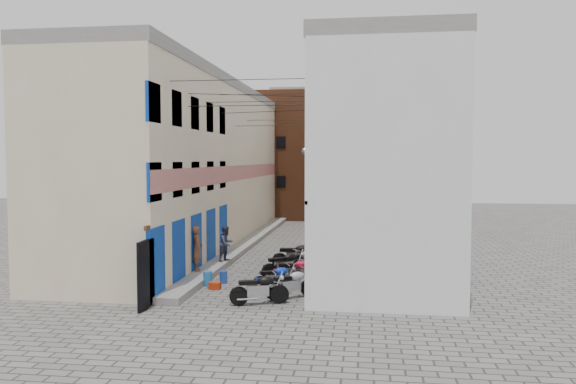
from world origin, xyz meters
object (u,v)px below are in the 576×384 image
at_px(motorcycle_g, 297,254).
at_px(red_crate, 215,286).
at_px(motorcycle_b, 292,282).
at_px(motorcycle_f, 302,260).
at_px(person_b, 226,243).
at_px(motorcycle_d, 296,270).
at_px(motorcycle_c, 276,276).
at_px(motorcycle_e, 285,263).
at_px(water_jug_near, 208,278).
at_px(water_jug_far, 223,277).
at_px(person_a, 197,248).
at_px(motorcycle_a, 259,287).

bearing_deg(motorcycle_g, red_crate, -40.01).
xyz_separation_m(motorcycle_b, motorcycle_f, (-0.09, 4.02, 0.03)).
height_order(person_b, red_crate, person_b).
bearing_deg(person_b, red_crate, -143.87).
bearing_deg(motorcycle_d, motorcycle_c, -31.36).
bearing_deg(motorcycle_d, motorcycle_e, -153.17).
height_order(motorcycle_f, water_jug_near, motorcycle_f).
xyz_separation_m(person_b, water_jug_far, (0.70, -3.28, -0.80)).
height_order(motorcycle_f, red_crate, motorcycle_f).
bearing_deg(motorcycle_g, person_a, -69.31).
xyz_separation_m(motorcycle_e, motorcycle_g, (0.23, 1.93, 0.04)).
bearing_deg(motorcycle_c, motorcycle_e, 157.31).
height_order(motorcycle_d, water_jug_near, motorcycle_d).
bearing_deg(motorcycle_b, motorcycle_g, 150.24).
bearing_deg(motorcycle_c, motorcycle_f, 146.03).
bearing_deg(water_jug_near, motorcycle_g, 51.15).
bearing_deg(water_jug_far, motorcycle_b, -33.69).
bearing_deg(person_b, motorcycle_c, -117.26).
bearing_deg(motorcycle_d, motorcycle_f, 177.65).
bearing_deg(water_jug_near, water_jug_far, 40.88).
xyz_separation_m(motorcycle_b, person_a, (-4.25, 2.97, 0.61)).
distance_m(motorcycle_g, water_jug_near, 4.70).
height_order(person_b, water_jug_near, person_b).
distance_m(water_jug_near, water_jug_far, 0.66).
xyz_separation_m(motorcycle_b, person_b, (-3.60, 5.21, 0.48)).
bearing_deg(motorcycle_e, person_a, -120.92).
xyz_separation_m(motorcycle_b, motorcycle_d, (-0.12, 2.16, -0.00)).
bearing_deg(motorcycle_f, person_b, -150.88).
bearing_deg(motorcycle_g, motorcycle_f, 8.69).
bearing_deg(motorcycle_e, motorcycle_f, 108.97).
height_order(person_a, red_crate, person_a).
relative_size(motorcycle_b, red_crate, 4.67).
relative_size(motorcycle_d, water_jug_near, 3.54).
distance_m(motorcycle_e, water_jug_far, 2.58).
relative_size(water_jug_near, water_jug_far, 1.13).
relative_size(motorcycle_f, person_a, 1.10).
distance_m(motorcycle_c, motorcycle_d, 1.21).
distance_m(motorcycle_a, motorcycle_d, 3.21).
relative_size(motorcycle_a, motorcycle_e, 0.96).
xyz_separation_m(motorcycle_b, motorcycle_c, (-0.72, 1.11, -0.05)).
height_order(motorcycle_f, person_b, person_b).
xyz_separation_m(motorcycle_c, person_b, (-2.88, 4.10, 0.53)).
xyz_separation_m(motorcycle_b, motorcycle_g, (-0.45, 5.15, 0.08)).
xyz_separation_m(motorcycle_a, person_b, (-2.65, 6.15, 0.47)).
bearing_deg(person_a, motorcycle_e, -107.41).
height_order(motorcycle_a, motorcycle_e, motorcycle_e).
distance_m(person_b, water_jug_near, 3.79).
bearing_deg(motorcycle_b, water_jug_far, -158.48).
xyz_separation_m(motorcycle_e, red_crate, (-2.28, -2.26, -0.46)).
xyz_separation_m(motorcycle_a, motorcycle_g, (0.50, 6.09, 0.06)).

